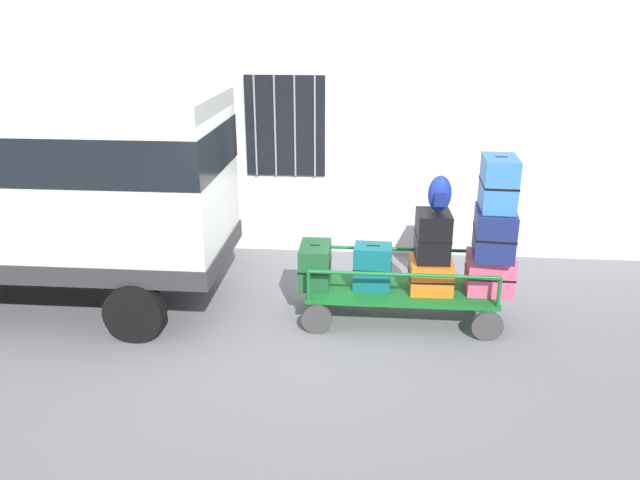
# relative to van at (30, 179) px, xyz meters

# --- Properties ---
(ground_plane) EXTENTS (40.00, 40.00, 0.00)m
(ground_plane) POSITION_rel_van_xyz_m (3.56, -0.42, -1.67)
(ground_plane) COLOR slate
(building_wall) EXTENTS (12.00, 0.38, 5.00)m
(building_wall) POSITION_rel_van_xyz_m (3.56, 2.26, 0.83)
(building_wall) COLOR silver
(building_wall) RESTS_ON ground
(van) EXTENTS (4.87, 1.98, 2.71)m
(van) POSITION_rel_van_xyz_m (0.00, 0.00, 0.00)
(van) COLOR silver
(van) RESTS_ON ground
(luggage_cart) EXTENTS (2.36, 1.00, 0.42)m
(luggage_cart) POSITION_rel_van_xyz_m (4.63, -0.12, -1.33)
(luggage_cart) COLOR #146023
(luggage_cart) RESTS_ON ground
(cart_railing) EXTENTS (2.25, 0.87, 0.38)m
(cart_railing) POSITION_rel_van_xyz_m (4.63, -0.12, -0.94)
(cart_railing) COLOR #146023
(cart_railing) RESTS_ON luggage_cart
(suitcase_left_bottom) EXTENTS (0.38, 0.59, 0.52)m
(suitcase_left_bottom) POSITION_rel_van_xyz_m (3.57, -0.09, -0.99)
(suitcase_left_bottom) COLOR #194C28
(suitcase_left_bottom) RESTS_ON luggage_cart
(suitcase_midleft_bottom) EXTENTS (0.48, 0.38, 0.55)m
(suitcase_midleft_bottom) POSITION_rel_van_xyz_m (4.28, -0.12, -0.98)
(suitcase_midleft_bottom) COLOR #0F5960
(suitcase_midleft_bottom) RESTS_ON luggage_cart
(suitcase_center_bottom) EXTENTS (0.53, 0.51, 0.38)m
(suitcase_center_bottom) POSITION_rel_van_xyz_m (4.99, -0.14, -1.06)
(suitcase_center_bottom) COLOR orange
(suitcase_center_bottom) RESTS_ON luggage_cart
(suitcase_center_middle) EXTENTS (0.42, 0.51, 0.60)m
(suitcase_center_middle) POSITION_rel_van_xyz_m (4.99, -0.08, -0.57)
(suitcase_center_middle) COLOR black
(suitcase_center_middle) RESTS_ON suitcase_center_bottom
(suitcase_midright_bottom) EXTENTS (0.58, 0.53, 0.48)m
(suitcase_midright_bottom) POSITION_rel_van_xyz_m (5.70, -0.10, -1.02)
(suitcase_midright_bottom) COLOR #CC4C72
(suitcase_midright_bottom) RESTS_ON luggage_cart
(suitcase_midright_middle) EXTENTS (0.52, 0.72, 0.57)m
(suitcase_midright_middle) POSITION_rel_van_xyz_m (5.70, -0.12, -0.50)
(suitcase_midright_middle) COLOR navy
(suitcase_midright_middle) RESTS_ON suitcase_midright_bottom
(suitcase_midright_top) EXTENTS (0.41, 0.61, 0.62)m
(suitcase_midright_top) POSITION_rel_van_xyz_m (5.70, -0.08, 0.10)
(suitcase_midright_top) COLOR #3372C6
(suitcase_midright_top) RESTS_ON suitcase_midright_middle
(backpack) EXTENTS (0.27, 0.22, 0.44)m
(backpack) POSITION_rel_van_xyz_m (5.03, -0.09, -0.05)
(backpack) COLOR navy
(backpack) RESTS_ON suitcase_center_middle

